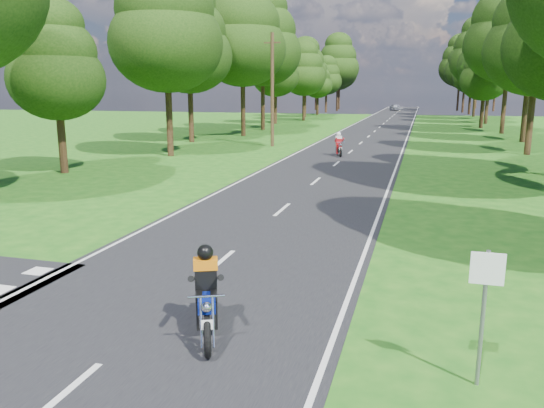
% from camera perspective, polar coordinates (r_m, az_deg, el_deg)
% --- Properties ---
extents(ground, '(160.00, 160.00, 0.00)m').
position_cam_1_polar(ground, '(11.21, -9.49, -9.50)').
color(ground, '#185713').
rests_on(ground, ground).
extents(main_road, '(7.00, 140.00, 0.02)m').
position_cam_1_polar(main_road, '(59.69, 11.50, 8.10)').
color(main_road, black).
rests_on(main_road, ground).
extents(road_markings, '(7.40, 140.00, 0.01)m').
position_cam_1_polar(road_markings, '(57.84, 11.21, 8.00)').
color(road_markings, silver).
rests_on(road_markings, main_road).
extents(treeline, '(40.00, 115.35, 14.78)m').
position_cam_1_polar(treeline, '(69.63, 13.69, 15.36)').
color(treeline, black).
rests_on(treeline, ground).
extents(telegraph_pole, '(1.20, 0.26, 8.00)m').
position_cam_1_polar(telegraph_pole, '(38.84, 0.03, 12.21)').
color(telegraph_pole, '#382616').
rests_on(telegraph_pole, ground).
extents(road_sign, '(0.45, 0.07, 2.00)m').
position_cam_1_polar(road_sign, '(7.93, 21.91, -9.21)').
color(road_sign, slate).
rests_on(road_sign, ground).
extents(rider_near_blue, '(1.30, 1.95, 1.54)m').
position_cam_1_polar(rider_near_blue, '(9.09, -7.08, -9.35)').
color(rider_near_blue, navy).
rests_on(rider_near_blue, main_road).
extents(rider_far_red, '(1.07, 1.86, 1.47)m').
position_cam_1_polar(rider_far_red, '(33.51, 7.21, 6.42)').
color(rider_far_red, '#A90D0E').
rests_on(rider_far_red, main_road).
extents(distant_car, '(2.65, 3.98, 1.26)m').
position_cam_1_polar(distant_car, '(105.63, 13.13, 10.10)').
color(distant_car, '#B8BABF').
rests_on(distant_car, main_road).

